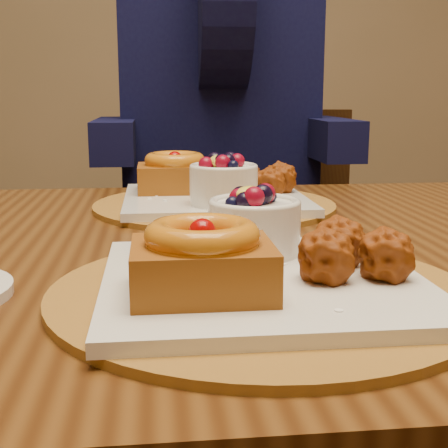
{
  "coord_description": "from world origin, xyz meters",
  "views": [
    {
      "loc": [
        -0.16,
        -0.72,
        0.93
      ],
      "look_at": [
        -0.09,
        -0.15,
        0.81
      ],
      "focal_mm": 50.0,
      "sensor_mm": 36.0,
      "label": 1
    }
  ],
  "objects_px": {
    "place_setting_far": "(213,190)",
    "diner": "(218,77)",
    "place_setting_near": "(258,266)",
    "chair_far": "(274,265)",
    "dining_table": "(231,299)"
  },
  "relations": [
    {
      "from": "dining_table",
      "to": "diner",
      "type": "relative_size",
      "value": 1.76
    },
    {
      "from": "place_setting_far",
      "to": "chair_far",
      "type": "relative_size",
      "value": 0.43
    },
    {
      "from": "place_setting_near",
      "to": "chair_far",
      "type": "height_order",
      "value": "chair_far"
    },
    {
      "from": "place_setting_near",
      "to": "diner",
      "type": "distance_m",
      "value": 0.99
    },
    {
      "from": "dining_table",
      "to": "diner",
      "type": "distance_m",
      "value": 0.81
    },
    {
      "from": "place_setting_far",
      "to": "chair_far",
      "type": "height_order",
      "value": "chair_far"
    },
    {
      "from": "place_setting_near",
      "to": "chair_far",
      "type": "bearing_deg",
      "value": 78.06
    },
    {
      "from": "dining_table",
      "to": "diner",
      "type": "xyz_separation_m",
      "value": [
        0.06,
        0.75,
        0.29
      ]
    },
    {
      "from": "place_setting_far",
      "to": "diner",
      "type": "relative_size",
      "value": 0.42
    },
    {
      "from": "place_setting_near",
      "to": "chair_far",
      "type": "relative_size",
      "value": 0.43
    },
    {
      "from": "place_setting_near",
      "to": "chair_far",
      "type": "xyz_separation_m",
      "value": [
        0.21,
        1.02,
        -0.29
      ]
    },
    {
      "from": "chair_far",
      "to": "diner",
      "type": "xyz_separation_m",
      "value": [
        -0.15,
        -0.05,
        0.48
      ]
    },
    {
      "from": "diner",
      "to": "place_setting_far",
      "type": "bearing_deg",
      "value": -102.03
    },
    {
      "from": "dining_table",
      "to": "diner",
      "type": "height_order",
      "value": "diner"
    },
    {
      "from": "dining_table",
      "to": "place_setting_far",
      "type": "xyz_separation_m",
      "value": [
        -0.0,
        0.21,
        0.11
      ]
    }
  ]
}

